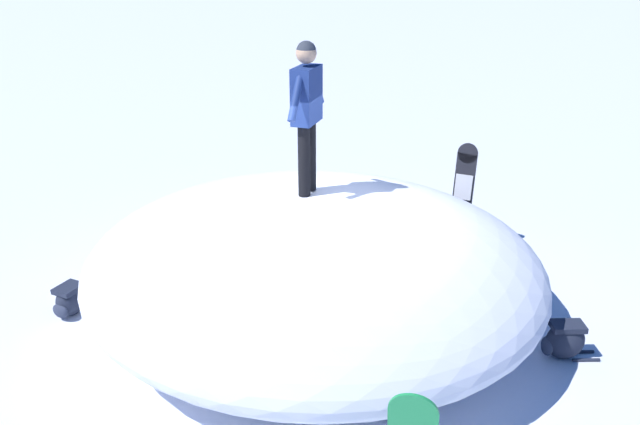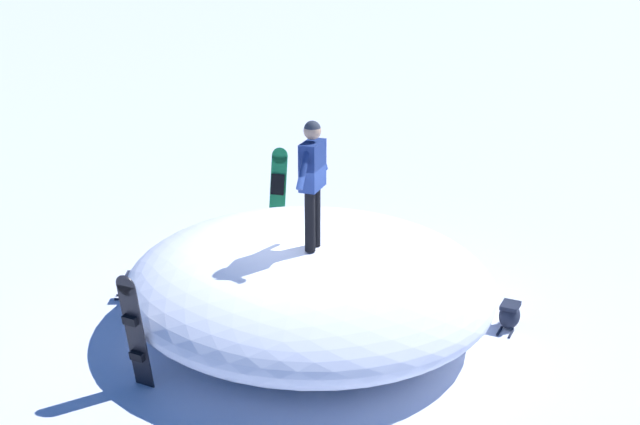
{
  "view_description": "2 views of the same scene",
  "coord_description": "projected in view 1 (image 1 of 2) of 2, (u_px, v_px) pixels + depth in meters",
  "views": [
    {
      "loc": [
        -5.16,
        -4.18,
        4.02
      ],
      "look_at": [
        -0.56,
        -0.19,
        1.48
      ],
      "focal_mm": 35.59,
      "sensor_mm": 36.0,
      "label": 1
    },
    {
      "loc": [
        7.09,
        6.97,
        5.35
      ],
      "look_at": [
        -0.22,
        0.43,
        1.83
      ],
      "focal_mm": 44.09,
      "sensor_mm": 36.0,
      "label": 2
    }
  ],
  "objects": [
    {
      "name": "backpack_far",
      "position": [
        70.0,
        300.0,
        7.45
      ],
      "size": [
        0.58,
        0.38,
        0.38
      ],
      "color": "#1E2333",
      "rests_on": "ground"
    },
    {
      "name": "snowboard_primary_upright",
      "position": [
        462.0,
        198.0,
        8.79
      ],
      "size": [
        0.29,
        0.33,
        1.58
      ],
      "color": "black",
      "rests_on": "ground"
    },
    {
      "name": "ground",
      "position": [
        339.0,
        307.0,
        7.67
      ],
      "size": [
        240.0,
        240.0,
        0.0
      ],
      "primitive_type": "plane",
      "color": "white"
    },
    {
      "name": "snowboarder_standing",
      "position": [
        307.0,
        105.0,
        7.0
      ],
      "size": [
        0.99,
        0.47,
        1.72
      ],
      "color": "black",
      "rests_on": "snow_mound"
    },
    {
      "name": "snow_mound",
      "position": [
        313.0,
        262.0,
        7.27
      ],
      "size": [
        5.23,
        5.42,
        1.39
      ],
      "primitive_type": "ellipsoid",
      "rotation": [
        0.0,
        0.0,
        3.11
      ],
      "color": "white",
      "rests_on": "ground"
    },
    {
      "name": "backpack_near",
      "position": [
        564.0,
        340.0,
        6.65
      ],
      "size": [
        0.55,
        0.58,
        0.43
      ],
      "color": "#1E2333",
      "rests_on": "ground"
    }
  ]
}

